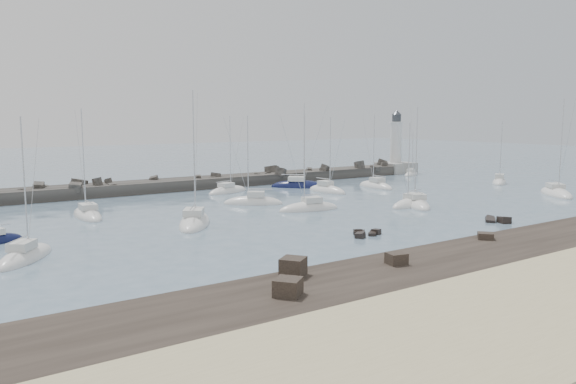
% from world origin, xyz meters
% --- Properties ---
extents(ground, '(400.00, 400.00, 0.00)m').
position_xyz_m(ground, '(0.00, 0.00, 0.00)').
color(ground, slate).
rests_on(ground, ground).
extents(rock_shelf, '(140.00, 12.00, 2.09)m').
position_xyz_m(rock_shelf, '(0.10, -22.00, 0.02)').
color(rock_shelf, black).
rests_on(rock_shelf, ground).
extents(rock_cluster_near, '(3.80, 3.20, 1.11)m').
position_xyz_m(rock_cluster_near, '(-4.56, -8.33, 0.10)').
color(rock_cluster_near, black).
rests_on(rock_cluster_near, ground).
extents(rock_cluster_far, '(3.38, 3.81, 1.34)m').
position_xyz_m(rock_cluster_far, '(13.60, -11.71, 0.12)').
color(rock_cluster_far, black).
rests_on(rock_cluster_far, ground).
extents(breakwater, '(115.00, 7.30, 4.88)m').
position_xyz_m(breakwater, '(-8.01, 38.01, 0.29)').
color(breakwater, '#2E2C29').
rests_on(breakwater, ground).
extents(lighthouse, '(7.00, 7.00, 14.60)m').
position_xyz_m(lighthouse, '(47.00, 38.00, 3.09)').
color(lighthouse, gray).
rests_on(lighthouse, ground).
extents(sailboat_0, '(7.08, 8.30, 13.38)m').
position_xyz_m(sailboat_0, '(-35.63, 0.76, 0.15)').
color(sailboat_0, white).
rests_on(sailboat_0, ground).
extents(sailboat_1, '(3.22, 9.25, 14.44)m').
position_xyz_m(sailboat_1, '(-25.34, 19.26, 0.14)').
color(sailboat_1, white).
rests_on(sailboat_1, ground).
extents(sailboat_3, '(8.39, 10.58, 16.54)m').
position_xyz_m(sailboat_3, '(-16.60, 7.10, 0.15)').
color(sailboat_3, white).
rests_on(sailboat_3, ground).
extents(sailboat_4, '(8.98, 5.29, 13.58)m').
position_xyz_m(sailboat_4, '(0.04, 29.69, 0.14)').
color(sailboat_4, white).
rests_on(sailboat_4, ground).
extents(sailboat_5, '(8.97, 4.25, 13.73)m').
position_xyz_m(sailboat_5, '(0.34, 7.76, 0.15)').
color(sailboat_5, white).
rests_on(sailboat_5, ground).
extents(sailboat_6, '(3.20, 8.49, 13.38)m').
position_xyz_m(sailboat_6, '(13.88, 20.92, 0.16)').
color(sailboat_6, white).
rests_on(sailboat_6, ground).
extents(sailboat_7, '(7.48, 9.48, 14.84)m').
position_xyz_m(sailboat_7, '(14.91, 2.25, 0.15)').
color(sailboat_7, white).
rests_on(sailboat_7, ground).
extents(sailboat_8, '(9.49, 9.17, 15.93)m').
position_xyz_m(sailboat_8, '(13.73, 28.60, 0.15)').
color(sailboat_8, '#0D1339').
rests_on(sailboat_8, ground).
extents(sailboat_9, '(8.08, 3.67, 12.60)m').
position_xyz_m(sailboat_9, '(14.00, 2.50, 0.16)').
color(sailboat_9, white).
rests_on(sailboat_9, ground).
extents(sailboat_10, '(3.54, 8.91, 13.89)m').
position_xyz_m(sailboat_10, '(24.62, 20.67, 0.15)').
color(sailboat_10, white).
rests_on(sailboat_10, ground).
extents(sailboat_11, '(9.13, 10.06, 16.30)m').
position_xyz_m(sailboat_11, '(41.59, -2.73, 0.14)').
color(sailboat_11, white).
rests_on(sailboat_11, ground).
extents(sailboat_12, '(7.82, 6.33, 12.60)m').
position_xyz_m(sailboat_12, '(48.21, 12.20, 0.16)').
color(sailboat_12, white).
rests_on(sailboat_12, ground).
extents(sailboat_13, '(8.41, 7.09, 13.59)m').
position_xyz_m(sailboat_13, '(-3.04, 16.51, 0.16)').
color(sailboat_13, white).
rests_on(sailboat_13, ground).
extents(sailboat_14, '(6.59, 4.47, 10.23)m').
position_xyz_m(sailboat_14, '(45.69, 31.99, 0.13)').
color(sailboat_14, white).
rests_on(sailboat_14, ground).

